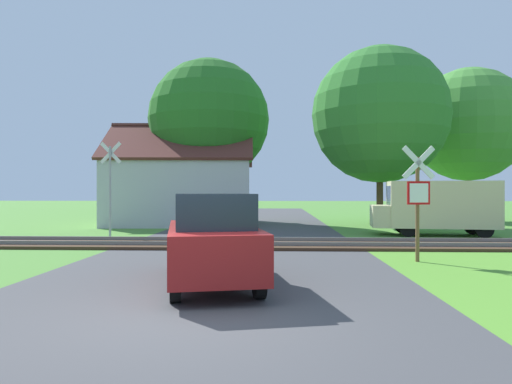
{
  "coord_description": "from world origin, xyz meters",
  "views": [
    {
      "loc": [
        1.19,
        -6.52,
        1.82
      ],
      "look_at": [
        0.5,
        9.67,
        1.8
      ],
      "focal_mm": 32.0,
      "sensor_mm": 36.0,
      "label": 1
    }
  ],
  "objects": [
    {
      "name": "house",
      "position": [
        -4.0,
        18.77,
        1.92
      ],
      "size": [
        8.21,
        7.2,
        5.62
      ],
      "rotation": [
        0.0,
        0.0,
        0.06
      ],
      "color": "#B7B7BC",
      "rests_on": "ground"
    },
    {
      "name": "crossing_sign_far",
      "position": [
        -5.31,
        11.14,
        2.17
      ],
      "size": [
        0.88,
        0.16,
        3.78
      ],
      "rotation": [
        0.0,
        0.0,
        -0.09
      ],
      "color": "#9E9EA5",
      "rests_on": "ground"
    },
    {
      "name": "road_asphalt",
      "position": [
        0.0,
        2.0,
        0.0
      ],
      "size": [
        7.94,
        80.0,
        0.01
      ],
      "primitive_type": "cube",
      "color": "#424244",
      "rests_on": "ground"
    },
    {
      "name": "stop_sign_near",
      "position": [
        4.87,
        5.39,
        1.7
      ],
      "size": [
        0.87,
        0.18,
        3.0
      ],
      "rotation": [
        0.0,
        0.0,
        3.27
      ],
      "color": "brown",
      "rests_on": "ground"
    },
    {
      "name": "parked_car",
      "position": [
        -0.05,
        2.32,
        0.89
      ],
      "size": [
        2.45,
        4.26,
        1.78
      ],
      "rotation": [
        0.0,
        0.0,
        0.21
      ],
      "color": "maroon",
      "rests_on": "ground"
    },
    {
      "name": "tree_far",
      "position": [
        12.99,
        21.9,
        5.89
      ],
      "size": [
        6.88,
        6.88,
        9.34
      ],
      "color": "#513823",
      "rests_on": "ground"
    },
    {
      "name": "mail_truck",
      "position": [
        7.84,
        12.55,
        1.24
      ],
      "size": [
        5.1,
        2.47,
        2.24
      ],
      "rotation": [
        0.0,
        0.0,
        1.44
      ],
      "color": "beige",
      "rests_on": "ground"
    },
    {
      "name": "ground_plane",
      "position": [
        0.0,
        0.0,
        0.0
      ],
      "size": [
        160.0,
        160.0,
        0.0
      ],
      "primitive_type": "plane",
      "color": "#4C8433"
    },
    {
      "name": "tree_right",
      "position": [
        6.61,
        17.37,
        5.78
      ],
      "size": [
        7.03,
        7.03,
        9.3
      ],
      "color": "#513823",
      "rests_on": "ground"
    },
    {
      "name": "tree_center",
      "position": [
        -2.6,
        19.41,
        5.92
      ],
      "size": [
        6.86,
        6.86,
        9.35
      ],
      "color": "#513823",
      "rests_on": "ground"
    },
    {
      "name": "rail_track",
      "position": [
        0.0,
        8.67,
        0.06
      ],
      "size": [
        60.0,
        2.6,
        0.22
      ],
      "color": "#422D1E",
      "rests_on": "ground"
    }
  ]
}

